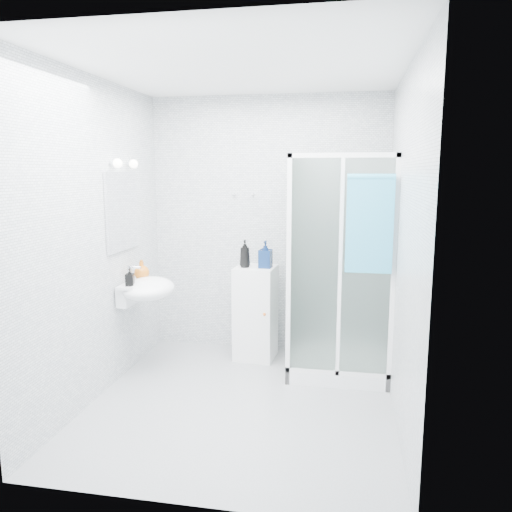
% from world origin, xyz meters
% --- Properties ---
extents(room, '(2.40, 2.60, 2.60)m').
position_xyz_m(room, '(0.00, 0.00, 1.30)').
color(room, silver).
rests_on(room, ground).
extents(shower_enclosure, '(0.90, 0.95, 2.00)m').
position_xyz_m(shower_enclosure, '(0.67, 0.77, 0.45)').
color(shower_enclosure, white).
rests_on(shower_enclosure, ground).
extents(wall_basin, '(0.46, 0.56, 0.35)m').
position_xyz_m(wall_basin, '(-0.99, 0.45, 0.80)').
color(wall_basin, white).
rests_on(wall_basin, ground).
extents(mirror, '(0.02, 0.60, 0.70)m').
position_xyz_m(mirror, '(-1.19, 0.45, 1.50)').
color(mirror, white).
rests_on(mirror, room).
extents(vanity_lights, '(0.10, 0.40, 0.08)m').
position_xyz_m(vanity_lights, '(-1.14, 0.45, 1.92)').
color(vanity_lights, silver).
rests_on(vanity_lights, room).
extents(wall_hooks, '(0.23, 0.06, 0.03)m').
position_xyz_m(wall_hooks, '(-0.25, 1.26, 1.62)').
color(wall_hooks, silver).
rests_on(wall_hooks, room).
extents(storage_cabinet, '(0.41, 0.42, 0.93)m').
position_xyz_m(storage_cabinet, '(-0.07, 1.01, 0.46)').
color(storage_cabinet, white).
rests_on(storage_cabinet, ground).
extents(hand_towel, '(0.37, 0.05, 0.80)m').
position_xyz_m(hand_towel, '(0.97, 0.36, 1.45)').
color(hand_towel, '#349CC4').
rests_on(hand_towel, shower_enclosure).
extents(shampoo_bottle_a, '(0.11, 0.11, 0.27)m').
position_xyz_m(shampoo_bottle_a, '(-0.17, 0.97, 1.06)').
color(shampoo_bottle_a, black).
rests_on(shampoo_bottle_a, storage_cabinet).
extents(shampoo_bottle_b, '(0.13, 0.13, 0.26)m').
position_xyz_m(shampoo_bottle_b, '(0.03, 0.98, 1.06)').
color(shampoo_bottle_b, '#0D224E').
rests_on(shampoo_bottle_b, storage_cabinet).
extents(soap_dispenser_orange, '(0.17, 0.17, 0.18)m').
position_xyz_m(soap_dispenser_orange, '(-1.07, 0.56, 0.95)').
color(soap_dispenser_orange, '#BE6216').
rests_on(soap_dispenser_orange, wall_basin).
extents(soap_dispenser_black, '(0.08, 0.08, 0.16)m').
position_xyz_m(soap_dispenser_black, '(-1.06, 0.28, 0.94)').
color(soap_dispenser_black, black).
rests_on(soap_dispenser_black, wall_basin).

